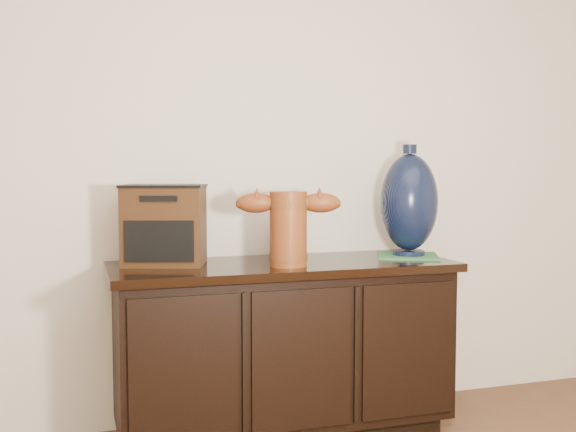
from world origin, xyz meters
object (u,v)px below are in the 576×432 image
object	(u,v)px
sideboard	(283,347)
spray_can	(288,235)
tv_radio	(165,225)
lamp_base	(409,203)
terracotta_vessel	(288,224)

from	to	relation	value
sideboard	spray_can	world-z (taller)	spray_can
tv_radio	lamp_base	size ratio (longest dim) A/B	0.79
terracotta_vessel	lamp_base	size ratio (longest dim) A/B	0.87
sideboard	lamp_base	xyz separation A→B (m)	(0.60, 0.01, 0.61)
sideboard	spray_can	size ratio (longest dim) A/B	7.44
terracotta_vessel	tv_radio	distance (m)	0.52
terracotta_vessel	spray_can	world-z (taller)	terracotta_vessel
tv_radio	spray_can	bearing A→B (deg)	26.10
terracotta_vessel	lamp_base	world-z (taller)	lamp_base
spray_can	terracotta_vessel	bearing A→B (deg)	-107.07
sideboard	terracotta_vessel	world-z (taller)	terracotta_vessel
lamp_base	spray_can	size ratio (longest dim) A/B	2.55
terracotta_vessel	tv_radio	bearing A→B (deg)	171.62
terracotta_vessel	lamp_base	bearing A→B (deg)	26.21
tv_radio	lamp_base	world-z (taller)	lamp_base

